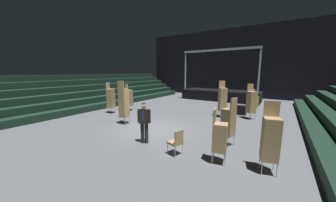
# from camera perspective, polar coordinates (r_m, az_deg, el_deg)

# --- Properties ---
(ground_plane) EXTENTS (22.00, 30.00, 0.10)m
(ground_plane) POSITION_cam_1_polar(r_m,az_deg,el_deg) (9.40, -3.99, -9.21)
(ground_plane) COLOR #515459
(arena_end_wall) EXTENTS (22.00, 0.30, 8.00)m
(arena_end_wall) POSITION_cam_1_polar(r_m,az_deg,el_deg) (22.77, 19.67, 11.55)
(arena_end_wall) COLOR black
(arena_end_wall) RESTS_ON ground_plane
(bleacher_bank_left) EXTENTS (4.50, 24.00, 2.70)m
(bleacher_bank_left) POSITION_cam_1_polar(r_m,az_deg,el_deg) (16.36, -27.11, 2.79)
(bleacher_bank_left) COLOR black
(bleacher_bank_left) RESTS_ON ground_plane
(stage_riser) EXTENTS (7.76, 2.82, 5.16)m
(stage_riser) POSITION_cam_1_polar(r_m,az_deg,el_deg) (19.44, 16.66, 2.10)
(stage_riser) COLOR black
(stage_riser) RESTS_ON ground_plane
(man_with_tie) EXTENTS (0.56, 0.36, 1.73)m
(man_with_tie) POSITION_cam_1_polar(r_m,az_deg,el_deg) (7.33, -7.79, -6.27)
(man_with_tie) COLOR black
(man_with_tie) RESTS_ON ground_plane
(chair_stack_front_left) EXTENTS (0.58, 0.58, 2.05)m
(chair_stack_front_left) POSITION_cam_1_polar(r_m,az_deg,el_deg) (13.76, -12.51, 1.17)
(chair_stack_front_left) COLOR #B2B5BA
(chair_stack_front_left) RESTS_ON ground_plane
(chair_stack_front_right) EXTENTS (0.62, 0.62, 2.39)m
(chair_stack_front_right) POSITION_cam_1_polar(r_m,az_deg,el_deg) (11.99, 17.31, 0.59)
(chair_stack_front_right) COLOR #B2B5BA
(chair_stack_front_right) RESTS_ON ground_plane
(chair_stack_mid_left) EXTENTS (0.54, 0.54, 2.14)m
(chair_stack_mid_left) POSITION_cam_1_polar(r_m,az_deg,el_deg) (5.94, 30.40, -10.40)
(chair_stack_mid_left) COLOR #B2B5BA
(chair_stack_mid_left) RESTS_ON ground_plane
(chair_stack_mid_right) EXTENTS (0.62, 0.62, 2.22)m
(chair_stack_mid_right) POSITION_cam_1_polar(r_m,az_deg,el_deg) (12.13, 25.49, -0.22)
(chair_stack_mid_right) COLOR #B2B5BA
(chair_stack_mid_right) RESTS_ON ground_plane
(chair_stack_mid_centre) EXTENTS (0.54, 0.54, 2.22)m
(chair_stack_mid_centre) POSITION_cam_1_polar(r_m,az_deg,el_deg) (13.21, -18.16, 0.96)
(chair_stack_mid_centre) COLOR #B2B5BA
(chair_stack_mid_centre) RESTS_ON ground_plane
(chair_stack_rear_left) EXTENTS (0.49, 0.49, 2.48)m
(chair_stack_rear_left) POSITION_cam_1_polar(r_m,az_deg,el_deg) (10.22, -14.22, -0.51)
(chair_stack_rear_left) COLOR #B2B5BA
(chair_stack_rear_left) RESTS_ON ground_plane
(chair_stack_rear_right) EXTENTS (0.51, 0.51, 1.79)m
(chair_stack_rear_right) POSITION_cam_1_polar(r_m,az_deg,el_deg) (5.99, 16.46, -10.99)
(chair_stack_rear_right) COLOR #B2B5BA
(chair_stack_rear_right) RESTS_ON ground_plane
(chair_stack_rear_centre) EXTENTS (0.56, 0.56, 1.96)m
(chair_stack_rear_centre) POSITION_cam_1_polar(r_m,az_deg,el_deg) (7.48, 19.08, -6.35)
(chair_stack_rear_centre) COLOR #B2B5BA
(chair_stack_rear_centre) RESTS_ON ground_plane
(chair_stack_aisle_left) EXTENTS (0.62, 0.62, 1.71)m
(chair_stack_aisle_left) POSITION_cam_1_polar(r_m,az_deg,el_deg) (14.32, 26.21, 0.07)
(chair_stack_aisle_left) COLOR #B2B5BA
(chair_stack_aisle_left) RESTS_ON ground_plane
(equipment_road_case) EXTENTS (1.00, 0.76, 0.62)m
(equipment_road_case) POSITION_cam_1_polar(r_m,az_deg,el_deg) (13.32, 22.23, -2.71)
(equipment_road_case) COLOR black
(equipment_road_case) RESTS_ON ground_plane
(loose_chair_near_man) EXTENTS (0.54, 0.54, 0.95)m
(loose_chair_near_man) POSITION_cam_1_polar(r_m,az_deg,el_deg) (6.40, 2.78, -12.78)
(loose_chair_near_man) COLOR #B2B5BA
(loose_chair_near_man) RESTS_ON ground_plane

